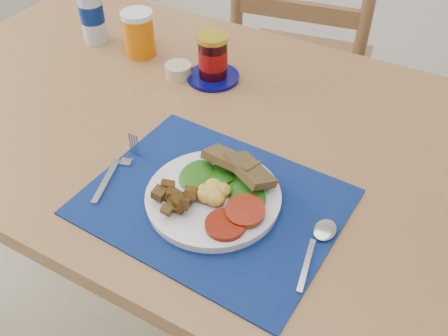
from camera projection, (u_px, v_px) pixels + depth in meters
name	position (u px, v px, depth m)	size (l,w,h in m)	color
table	(180.00, 140.00, 1.19)	(1.40, 0.90, 0.75)	brown
chair_far	(302.00, 41.00, 1.68)	(0.52, 0.50, 1.21)	brown
placemat	(213.00, 202.00, 0.92)	(0.45, 0.35, 0.00)	black
breakfast_plate	(210.00, 195.00, 0.90)	(0.24, 0.24, 0.06)	silver
fork	(119.00, 169.00, 0.98)	(0.05, 0.17, 0.00)	#B2B5BA
spoon	(319.00, 241.00, 0.84)	(0.04, 0.16, 0.00)	#B2B5BA
water_bottle	(90.00, 7.00, 1.31)	(0.06, 0.06, 0.22)	#ADBFCC
juice_glass	(139.00, 35.00, 1.29)	(0.08, 0.08, 0.11)	#D66705
ramekin	(179.00, 71.00, 1.23)	(0.07, 0.07, 0.03)	tan
jam_on_saucer	(213.00, 60.00, 1.20)	(0.13, 0.13, 0.12)	#050656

